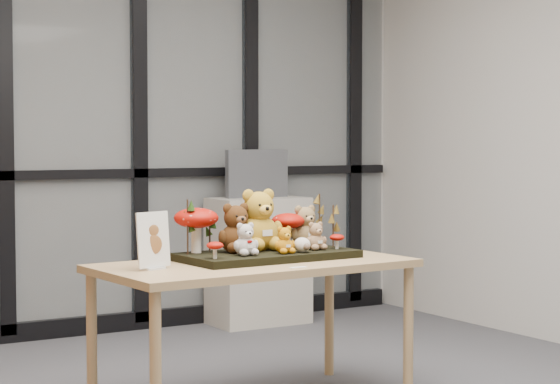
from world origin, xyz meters
TOP-DOWN VIEW (x-y plane):
  - room_shell at (0.00, 0.00)m, footprint 5.00×5.00m
  - glass_partition at (-0.00, 2.47)m, footprint 4.90×0.06m
  - display_table at (0.13, 0.36)m, footprint 1.52×0.83m
  - diorama_tray at (0.24, 0.42)m, footprint 0.88×0.47m
  - bear_pooh_yellow at (0.24, 0.50)m, footprint 0.27×0.24m
  - bear_brown_medium at (0.10, 0.48)m, footprint 0.21×0.19m
  - bear_tan_back at (0.53, 0.53)m, footprint 0.19×0.17m
  - bear_small_yellow at (0.27, 0.30)m, footprint 0.11×0.10m
  - bear_white_bow at (0.07, 0.33)m, footprint 0.14×0.12m
  - bear_beige_small at (0.48, 0.36)m, footprint 0.12×0.11m
  - plush_cream_hedgehog at (0.36, 0.30)m, footprint 0.06×0.06m
  - mushroom_back_left at (-0.08, 0.55)m, footprint 0.22×0.22m
  - mushroom_back_right at (0.44, 0.55)m, footprint 0.17×0.17m
  - mushroom_front_left at (-0.11, 0.29)m, footprint 0.08×0.08m
  - mushroom_front_right at (0.60, 0.34)m, footprint 0.07×0.07m
  - sprig_green_far_left at (-0.14, 0.51)m, footprint 0.05×0.05m
  - sprig_green_mid_left at (0.00, 0.56)m, footprint 0.05×0.05m
  - sprig_dry_far_right at (0.62, 0.53)m, footprint 0.05×0.05m
  - sprig_dry_mid_right at (0.63, 0.42)m, footprint 0.05×0.05m
  - sprig_green_centre at (0.15, 0.58)m, footprint 0.05×0.05m
  - sign_holder at (-0.39, 0.34)m, footprint 0.18×0.09m
  - label_card at (0.19, 0.06)m, footprint 0.08×0.03m
  - cabinet at (1.23, 2.24)m, footprint 0.66×0.38m
  - monitor at (1.23, 2.26)m, footprint 0.47×0.05m

SIDE VIEW (x-z plane):
  - cabinet at x=1.23m, z-range 0.00..0.87m
  - display_table at x=0.13m, z-range 0.28..0.98m
  - label_card at x=0.19m, z-range 0.69..0.70m
  - diorama_tray at x=0.24m, z-range 0.69..0.73m
  - plush_cream_hedgehog at x=0.36m, z-range 0.73..0.81m
  - mushroom_front_right at x=0.60m, z-range 0.73..0.81m
  - mushroom_front_left at x=-0.11m, z-range 0.73..0.82m
  - bear_small_yellow at x=0.27m, z-range 0.73..0.87m
  - bear_beige_small at x=0.48m, z-range 0.73..0.88m
  - sign_holder at x=-0.39m, z-range 0.68..0.94m
  - bear_white_bow at x=0.07m, z-range 0.73..0.90m
  - sprig_green_centre at x=0.15m, z-range 0.73..0.91m
  - mushroom_back_right at x=0.44m, z-range 0.73..0.92m
  - sprig_green_mid_left at x=0.00m, z-range 0.73..0.93m
  - sprig_dry_mid_right at x=0.63m, z-range 0.73..0.94m
  - bear_tan_back at x=0.53m, z-range 0.73..0.96m
  - mushroom_back_left at x=-0.08m, z-range 0.73..0.97m
  - bear_brown_medium at x=0.10m, z-range 0.73..0.99m
  - sprig_green_far_left at x=-0.14m, z-range 0.73..0.99m
  - sprig_dry_far_right at x=0.62m, z-range 0.73..1.00m
  - bear_pooh_yellow at x=0.24m, z-range 0.73..1.06m
  - monitor at x=1.23m, z-range 0.87..1.21m
  - glass_partition at x=0.00m, z-range 0.03..2.81m
  - room_shell at x=0.00m, z-range -0.82..4.18m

